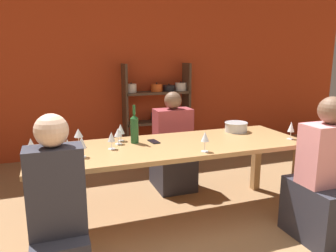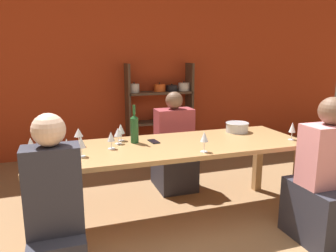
{
  "view_description": "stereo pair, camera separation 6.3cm",
  "coord_description": "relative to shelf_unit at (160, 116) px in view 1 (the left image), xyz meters",
  "views": [
    {
      "loc": [
        -0.88,
        -1.27,
        1.54
      ],
      "look_at": [
        0.13,
        1.54,
        0.89
      ],
      "focal_mm": 35.0,
      "sensor_mm": 36.0,
      "label": 1
    },
    {
      "loc": [
        -0.82,
        -1.29,
        1.54
      ],
      "look_at": [
        0.13,
        1.54,
        0.89
      ],
      "focal_mm": 35.0,
      "sensor_mm": 36.0,
      "label": 2
    }
  ],
  "objects": [
    {
      "name": "wall_back_red",
      "position": [
        -0.75,
        0.2,
        0.77
      ],
      "size": [
        8.8,
        0.06,
        2.7
      ],
      "color": "#B23819",
      "rests_on": "ground_plane"
    },
    {
      "name": "shelf_unit",
      "position": [
        0.0,
        0.0,
        0.0
      ],
      "size": [
        1.06,
        0.3,
        1.41
      ],
      "color": "#4C3828",
      "rests_on": "ground_plane"
    },
    {
      "name": "dining_table",
      "position": [
        -0.61,
        -2.19,
        0.08
      ],
      "size": [
        2.5,
        0.83,
        0.74
      ],
      "color": "#AD7F4C",
      "rests_on": "ground_plane"
    },
    {
      "name": "mixing_bowl",
      "position": [
        0.21,
        -1.95,
        0.22
      ],
      "size": [
        0.25,
        0.25,
        0.1
      ],
      "color": "#B7BABC",
      "rests_on": "dining_table"
    },
    {
      "name": "wine_bottle_green",
      "position": [
        -0.92,
        -2.03,
        0.31
      ],
      "size": [
        0.08,
        0.08,
        0.36
      ],
      "color": "#1E4C23",
      "rests_on": "dining_table"
    },
    {
      "name": "wine_glass_white_a",
      "position": [
        -1.16,
        -2.16,
        0.27
      ],
      "size": [
        0.07,
        0.07,
        0.15
      ],
      "color": "white",
      "rests_on": "dining_table"
    },
    {
      "name": "wine_glass_empty_a",
      "position": [
        -1.53,
        -2.35,
        0.28
      ],
      "size": [
        0.07,
        0.07,
        0.17
      ],
      "color": "white",
      "rests_on": "dining_table"
    },
    {
      "name": "wine_glass_empty_b",
      "position": [
        -1.42,
        -2.31,
        0.28
      ],
      "size": [
        0.07,
        0.07,
        0.17
      ],
      "color": "white",
      "rests_on": "dining_table"
    },
    {
      "name": "wine_glass_empty_c",
      "position": [
        -1.07,
        -2.02,
        0.27
      ],
      "size": [
        0.07,
        0.07,
        0.15
      ],
      "color": "white",
      "rests_on": "dining_table"
    },
    {
      "name": "wine_glass_empty_d",
      "position": [
        -1.42,
        -1.99,
        0.29
      ],
      "size": [
        0.08,
        0.08,
        0.17
      ],
      "color": "white",
      "rests_on": "dining_table"
    },
    {
      "name": "wine_glass_red_a",
      "position": [
        -1.03,
        -1.92,
        0.28
      ],
      "size": [
        0.08,
        0.08,
        0.16
      ],
      "color": "white",
      "rests_on": "dining_table"
    },
    {
      "name": "wine_glass_red_b",
      "position": [
        -1.8,
        -2.24,
        0.28
      ],
      "size": [
        0.08,
        0.08,
        0.17
      ],
      "color": "white",
      "rests_on": "dining_table"
    },
    {
      "name": "wine_glass_empty_e",
      "position": [
        0.54,
        -2.41,
        0.28
      ],
      "size": [
        0.06,
        0.06,
        0.17
      ],
      "color": "white",
      "rests_on": "dining_table"
    },
    {
      "name": "wine_glass_red_c",
      "position": [
        -0.43,
        -2.5,
        0.29
      ],
      "size": [
        0.07,
        0.07,
        0.17
      ],
      "color": "white",
      "rests_on": "dining_table"
    },
    {
      "name": "cell_phone",
      "position": [
        -0.74,
        -2.06,
        0.17
      ],
      "size": [
        0.09,
        0.16,
        0.01
      ],
      "color": "black",
      "rests_on": "dining_table"
    },
    {
      "name": "person_near_a",
      "position": [
        -1.64,
        -2.86,
        -0.12
      ],
      "size": [
        0.35,
        0.44,
        1.2
      ],
      "color": "#2D2D38",
      "rests_on": "ground_plane"
    },
    {
      "name": "person_far_a",
      "position": [
        -0.33,
        -1.46,
        -0.17
      ],
      "size": [
        0.43,
        0.53,
        1.14
      ],
      "rotation": [
        0.0,
        0.0,
        3.14
      ],
      "color": "#2D2D38",
      "rests_on": "ground_plane"
    },
    {
      "name": "person_near_b",
      "position": [
        0.47,
        -2.93,
        -0.13
      ],
      "size": [
        0.44,
        0.54,
        1.22
      ],
      "color": "#2D2D38",
      "rests_on": "ground_plane"
    }
  ]
}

